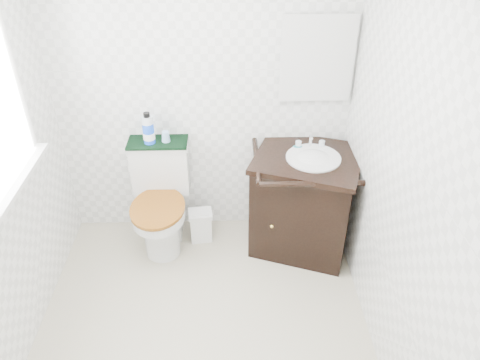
{
  "coord_description": "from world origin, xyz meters",
  "views": [
    {
      "loc": [
        0.19,
        -1.99,
        2.56
      ],
      "look_at": [
        0.26,
        0.75,
        0.73
      ],
      "focal_mm": 35.0,
      "sensor_mm": 36.0,
      "label": 1
    }
  ],
  "objects_px": {
    "toilet": "(162,204)",
    "vanity": "(305,199)",
    "cup": "(166,136)",
    "mouthwash_bottle": "(148,129)",
    "trash_bin": "(201,225)"
  },
  "relations": [
    {
      "from": "toilet",
      "to": "vanity",
      "type": "distance_m",
      "value": 1.12
    },
    {
      "from": "mouthwash_bottle",
      "to": "trash_bin",
      "type": "bearing_deg",
      "value": -15.89
    },
    {
      "from": "mouthwash_bottle",
      "to": "toilet",
      "type": "bearing_deg",
      "value": -63.1
    },
    {
      "from": "vanity",
      "to": "mouthwash_bottle",
      "type": "distance_m",
      "value": 1.29
    },
    {
      "from": "cup",
      "to": "toilet",
      "type": "bearing_deg",
      "value": -118.13
    },
    {
      "from": "trash_bin",
      "to": "mouthwash_bottle",
      "type": "xyz_separation_m",
      "value": [
        -0.35,
        0.1,
        0.83
      ]
    },
    {
      "from": "vanity",
      "to": "toilet",
      "type": "bearing_deg",
      "value": 176.8
    },
    {
      "from": "vanity",
      "to": "mouthwash_bottle",
      "type": "xyz_separation_m",
      "value": [
        -1.17,
        0.17,
        0.54
      ]
    },
    {
      "from": "vanity",
      "to": "mouthwash_bottle",
      "type": "relative_size",
      "value": 3.82
    },
    {
      "from": "toilet",
      "to": "trash_bin",
      "type": "distance_m",
      "value": 0.37
    },
    {
      "from": "vanity",
      "to": "trash_bin",
      "type": "distance_m",
      "value": 0.87
    },
    {
      "from": "toilet",
      "to": "vanity",
      "type": "xyz_separation_m",
      "value": [
        1.11,
        -0.06,
        0.07
      ]
    },
    {
      "from": "vanity",
      "to": "mouthwash_bottle",
      "type": "height_order",
      "value": "mouthwash_bottle"
    },
    {
      "from": "vanity",
      "to": "cup",
      "type": "bearing_deg",
      "value": 169.98
    },
    {
      "from": "trash_bin",
      "to": "mouthwash_bottle",
      "type": "bearing_deg",
      "value": 164.11
    }
  ]
}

